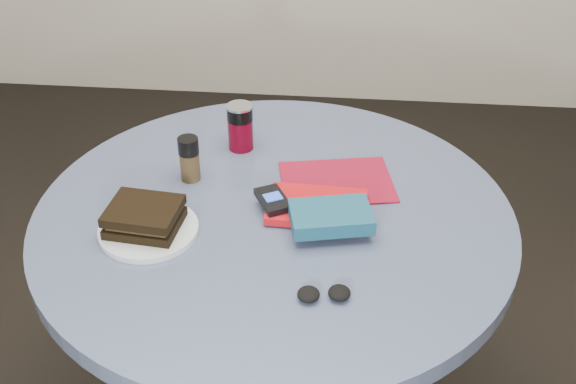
# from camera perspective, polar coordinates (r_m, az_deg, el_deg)

# --- Properties ---
(table) EXTENTS (1.00, 1.00, 0.75)m
(table) POSITION_cam_1_polar(r_m,az_deg,el_deg) (1.60, -1.07, -6.23)
(table) COLOR black
(table) RESTS_ON ground
(plate) EXTENTS (0.26, 0.26, 0.01)m
(plate) POSITION_cam_1_polar(r_m,az_deg,el_deg) (1.47, -10.96, -2.96)
(plate) COLOR silver
(plate) RESTS_ON table
(sandwich) EXTENTS (0.15, 0.13, 0.05)m
(sandwich) POSITION_cam_1_polar(r_m,az_deg,el_deg) (1.45, -11.29, -1.93)
(sandwich) COLOR black
(sandwich) RESTS_ON plate
(soda_can) EXTENTS (0.07, 0.07, 0.11)m
(soda_can) POSITION_cam_1_polar(r_m,az_deg,el_deg) (1.69, -3.79, 5.16)
(soda_can) COLOR #610417
(soda_can) RESTS_ON table
(pepper_grinder) EXTENTS (0.06, 0.06, 0.10)m
(pepper_grinder) POSITION_cam_1_polar(r_m,az_deg,el_deg) (1.59, -7.80, 2.64)
(pepper_grinder) COLOR #3E301A
(pepper_grinder) RESTS_ON table
(magazine) EXTENTS (0.27, 0.23, 0.00)m
(magazine) POSITION_cam_1_polar(r_m,az_deg,el_deg) (1.59, 3.87, 0.80)
(magazine) COLOR maroon
(magazine) RESTS_ON table
(red_book) EXTENTS (0.21, 0.14, 0.02)m
(red_book) POSITION_cam_1_polar(r_m,az_deg,el_deg) (1.49, 2.31, -1.17)
(red_book) COLOR #B10E14
(red_book) RESTS_ON magazine
(novel) EXTENTS (0.18, 0.14, 0.03)m
(novel) POSITION_cam_1_polar(r_m,az_deg,el_deg) (1.43, 3.41, -1.97)
(novel) COLOR navy
(novel) RESTS_ON red_book
(mp3_player) EXTENTS (0.09, 0.10, 0.02)m
(mp3_player) POSITION_cam_1_polar(r_m,az_deg,el_deg) (1.48, -1.21, -0.63)
(mp3_player) COLOR black
(mp3_player) RESTS_ON red_book
(headphones) EXTENTS (0.10, 0.06, 0.02)m
(headphones) POSITION_cam_1_polar(r_m,az_deg,el_deg) (1.29, 2.86, -8.03)
(headphones) COLOR black
(headphones) RESTS_ON table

